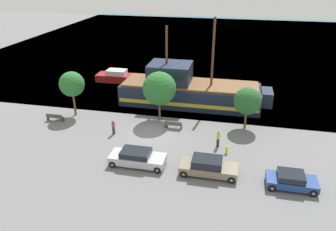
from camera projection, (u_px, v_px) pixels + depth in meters
name	position (u px, v px, depth m)	size (l,w,h in m)	color
ground_plane	(151.00, 133.00, 34.00)	(160.00, 160.00, 0.00)	slate
water_surface	(202.00, 42.00, 73.00)	(80.00, 80.00, 0.00)	#38667F
pirate_ship	(188.00, 90.00, 40.37)	(18.23, 5.28, 10.64)	#192338
moored_boat_dockside	(120.00, 77.00, 48.53)	(7.01, 2.37, 1.75)	maroon
parked_car_curb_front	(137.00, 158.00, 28.33)	(4.84, 2.01, 1.40)	#B7BCC6
parked_car_curb_mid	(291.00, 180.00, 25.47)	(3.86, 1.93, 1.29)	navy
parked_car_curb_rear	(208.00, 167.00, 27.04)	(4.74, 1.98, 1.50)	#7F705B
fire_hydrant	(227.00, 149.00, 30.15)	(0.42, 0.25, 0.76)	yellow
bench_promenade_east	(173.00, 125.00, 34.71)	(1.84, 0.45, 0.85)	#4C4742
bench_promenade_west	(55.00, 117.00, 36.39)	(1.95, 0.45, 0.85)	#4C4742
pedestrian_walking_near	(113.00, 127.00, 33.41)	(0.32, 0.32, 1.63)	#232838
pedestrian_walking_far	(218.00, 138.00, 31.05)	(0.32, 0.32, 1.78)	#232838
tree_row_east	(72.00, 84.00, 36.46)	(2.81, 2.81, 5.17)	brown
tree_row_mideast	(159.00, 88.00, 35.39)	(3.65, 3.65, 5.53)	brown
tree_row_midwest	(247.00, 101.00, 33.75)	(2.86, 2.86, 4.52)	brown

